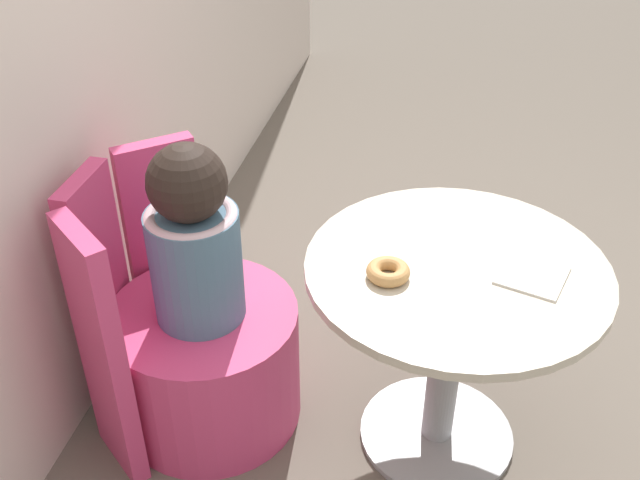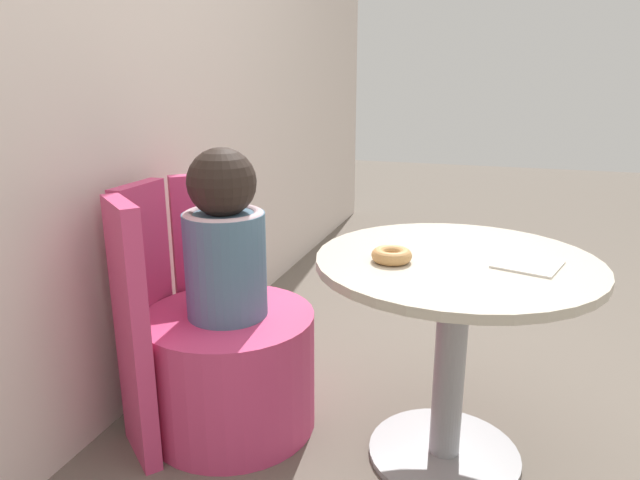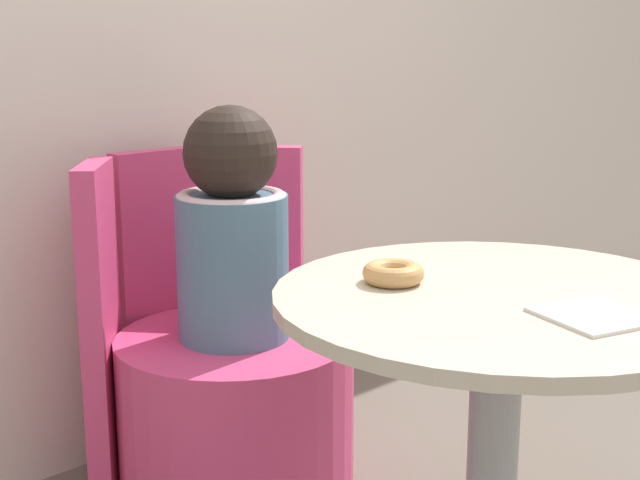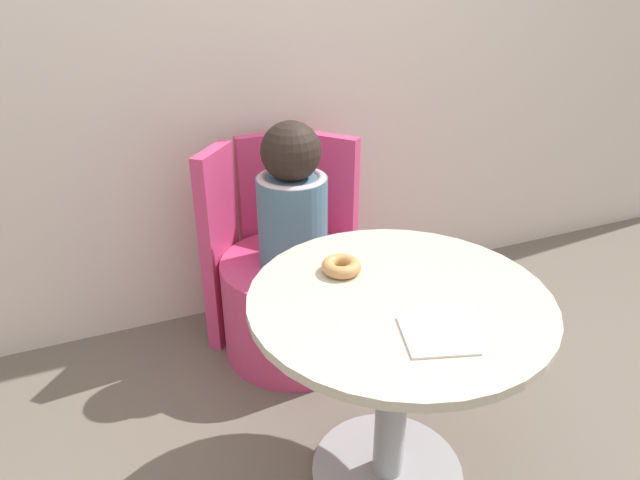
{
  "view_description": "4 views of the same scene",
  "coord_description": "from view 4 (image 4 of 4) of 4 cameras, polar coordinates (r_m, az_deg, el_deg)",
  "views": [
    {
      "loc": [
        -1.52,
        0.07,
        1.72
      ],
      "look_at": [
        0.02,
        0.4,
        0.65
      ],
      "focal_mm": 42.0,
      "sensor_mm": 36.0,
      "label": 1
    },
    {
      "loc": [
        -1.49,
        -0.04,
        1.09
      ],
      "look_at": [
        -0.02,
        0.43,
        0.65
      ],
      "focal_mm": 32.0,
      "sensor_mm": 36.0,
      "label": 2
    },
    {
      "loc": [
        -1.19,
        -0.78,
        1.03
      ],
      "look_at": [
        -0.04,
        0.43,
        0.66
      ],
      "focal_mm": 50.0,
      "sensor_mm": 36.0,
      "label": 3
    },
    {
      "loc": [
        -0.63,
        -0.98,
        1.38
      ],
      "look_at": [
        -0.07,
        0.38,
        0.64
      ],
      "focal_mm": 32.0,
      "sensor_mm": 36.0,
      "label": 4
    }
  ],
  "objects": [
    {
      "name": "paper_napkin",
      "position": [
        1.31,
        11.66,
        -9.3
      ],
      "size": [
        0.19,
        0.19,
        0.01
      ],
      "color": "silver",
      "rests_on": "round_table"
    },
    {
      "name": "tub_chair",
      "position": [
        2.17,
        -2.56,
        -6.52
      ],
      "size": [
        0.54,
        0.54,
        0.38
      ],
      "color": "#D13D70",
      "rests_on": "ground_plane"
    },
    {
      "name": "donut",
      "position": [
        1.51,
        2.16,
        -2.63
      ],
      "size": [
        0.11,
        0.11,
        0.04
      ],
      "color": "tan",
      "rests_on": "round_table"
    },
    {
      "name": "back_wall",
      "position": [
        2.21,
        -6.45,
        21.92
      ],
      "size": [
        6.0,
        0.06,
        2.4
      ],
      "color": "silver",
      "rests_on": "ground_plane"
    },
    {
      "name": "child_figure",
      "position": [
        1.96,
        -2.81,
        4.11
      ],
      "size": [
        0.25,
        0.25,
        0.51
      ],
      "color": "slate",
      "rests_on": "tub_chair"
    },
    {
      "name": "booth_backrest",
      "position": [
        2.26,
        -4.63,
        0.54
      ],
      "size": [
        0.63,
        0.23,
        0.77
      ],
      "color": "#D13D70",
      "rests_on": "ground_plane"
    },
    {
      "name": "round_table",
      "position": [
        1.53,
        7.58,
        -10.81
      ],
      "size": [
        0.76,
        0.76,
        0.62
      ],
      "color": "#99999E",
      "rests_on": "ground_plane"
    }
  ]
}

